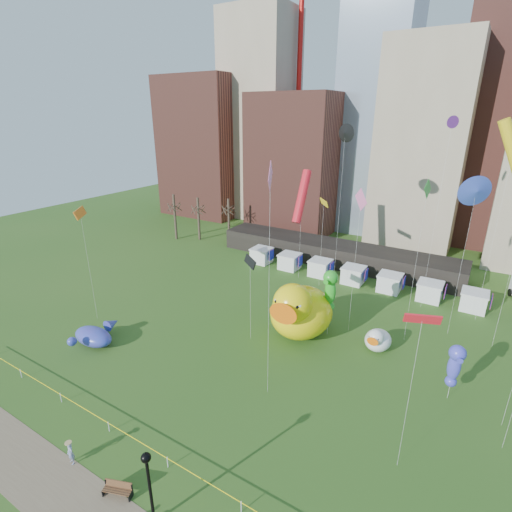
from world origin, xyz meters
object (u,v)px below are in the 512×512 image
Objects in this scene: seahorse_purple at (455,363)px; woman at (71,453)px; park_bench at (118,489)px; lamppost at (149,481)px; small_duck at (377,340)px; seahorse_green at (330,288)px; big_duck at (300,310)px; whale_inflatable at (95,335)px.

seahorse_purple is 3.03× the size of woman.
park_bench is 0.35× the size of lamppost.
lamppost reaches higher than park_bench.
seahorse_green reaches higher than small_duck.
small_duck is 26.18m from park_bench.
seahorse_purple is 26.51m from park_bench.
small_duck is (7.88, 1.74, -1.88)m from big_duck.
seahorse_green is 1.44× the size of seahorse_purple.
seahorse_green is 13.22m from seahorse_purple.
small_duck is 0.69× the size of seahorse_purple.
big_duck is 4.58× the size of park_bench.
lamppost is at bearing -21.97° from park_bench.
park_bench is at bearing -34.45° from whale_inflatable.
woman is at bearing -107.27° from big_duck.
seahorse_purple is at bearing 15.98° from whale_inflatable.
big_duck reaches higher than lamppost.
park_bench is (-4.22, -24.46, -5.12)m from seahorse_green.
big_duck is 1.70× the size of seahorse_purple.
seahorse_green is at bearing -177.08° from small_duck.
woman is (-4.61, -0.08, 0.36)m from park_bench.
small_duck reaches higher than park_bench.
lamppost is (3.21, -0.08, 2.83)m from park_bench.
lamppost is 3.17× the size of woman.
big_duck is at bearing -163.37° from small_duck.
seahorse_purple is 0.96× the size of lamppost.
big_duck is at bearing 65.22° from park_bench.
small_duck is at bearing 2.11° from seahorse_green.
small_duck is 0.48× the size of seahorse_green.
woman is at bearing -44.23° from whale_inflatable.
big_duck is 1.62× the size of lamppost.
lamppost reaches higher than small_duck.
lamppost is at bearing -100.46° from small_duck.
park_bench is (-9.59, -24.35, -0.72)m from small_duck.
seahorse_green is at bearing 59.77° from park_bench.
park_bench is (-16.64, -20.41, -3.08)m from seahorse_purple.
seahorse_green reaches higher than woman.
seahorse_purple is 0.87× the size of whale_inflatable.
seahorse_green is at bearing 87.66° from lamppost.
seahorse_green is at bearing 80.61° from woman.
small_duck is at bearing 48.06° from park_bench.
whale_inflatable is at bearing 126.53° from park_bench.
whale_inflatable is (-19.98, -14.22, -4.69)m from seahorse_green.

